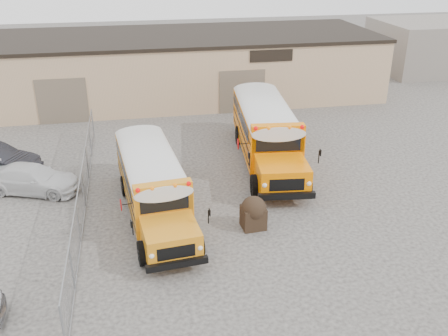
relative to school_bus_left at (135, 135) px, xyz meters
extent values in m
plane|color=#33312F|center=(3.51, -7.70, -1.58)|extent=(120.00, 120.00, 0.00)
cube|color=tan|center=(3.51, 12.30, 0.67)|extent=(30.00, 10.00, 4.50)
cube|color=black|center=(3.51, 12.30, 2.97)|extent=(30.20, 10.20, 0.25)
cube|color=black|center=(9.51, 7.28, 2.32)|extent=(3.00, 0.08, 0.80)
cube|color=brown|center=(-4.49, 7.28, -0.08)|extent=(3.20, 0.08, 3.00)
cube|color=brown|center=(7.51, 7.28, -0.08)|extent=(3.20, 0.08, 3.00)
cylinder|color=gray|center=(-2.49, -13.70, -0.68)|extent=(0.07, 0.07, 1.80)
cylinder|color=gray|center=(-2.49, -10.70, -0.68)|extent=(0.07, 0.07, 1.80)
cylinder|color=gray|center=(-2.49, -7.70, -0.68)|extent=(0.07, 0.07, 1.80)
cylinder|color=gray|center=(-2.49, -4.70, -0.68)|extent=(0.07, 0.07, 1.80)
cylinder|color=gray|center=(-2.49, -1.70, -0.68)|extent=(0.07, 0.07, 1.80)
cylinder|color=gray|center=(-2.49, 1.30, -0.68)|extent=(0.07, 0.07, 1.80)
cylinder|color=gray|center=(-2.49, 4.30, -0.68)|extent=(0.07, 0.07, 1.80)
cylinder|color=gray|center=(-2.49, -4.70, 0.20)|extent=(0.05, 18.00, 0.05)
cylinder|color=gray|center=(-2.49, -4.70, -1.53)|extent=(0.05, 18.00, 0.05)
cube|color=gray|center=(-2.49, -4.70, -0.68)|extent=(0.02, 18.00, 1.70)
cube|color=gray|center=(27.51, 16.30, 0.62)|extent=(10.00, 8.00, 4.40)
cube|color=orange|center=(-0.04, 0.40, -0.16)|extent=(3.01, 7.21, 1.89)
cube|color=orange|center=(0.42, -4.09, -0.57)|extent=(2.22, 2.22, 1.06)
cube|color=black|center=(0.31, -3.07, 0.37)|extent=(1.89, 0.25, 0.69)
cube|color=silver|center=(-0.04, 0.40, 0.92)|extent=(3.02, 7.28, 0.37)
cube|color=orange|center=(0.29, -2.85, 0.95)|extent=(2.29, 0.69, 0.33)
sphere|color=#E50705|center=(-0.65, -3.16, 1.06)|extent=(0.18, 0.18, 0.18)
sphere|color=#E50705|center=(1.28, -2.97, 1.06)|extent=(0.18, 0.18, 0.18)
sphere|color=orange|center=(-0.12, -3.11, 1.06)|extent=(0.18, 0.18, 0.18)
sphere|color=orange|center=(0.75, -3.02, 1.06)|extent=(0.18, 0.18, 0.18)
cube|color=black|center=(0.53, -5.17, -0.99)|extent=(2.27, 0.43, 0.26)
cube|color=black|center=(-0.40, 3.94, -0.99)|extent=(2.27, 0.41, 0.26)
cube|color=black|center=(-0.04, 0.40, -0.23)|extent=(3.03, 7.07, 0.06)
cube|color=black|center=(-0.07, 0.68, 0.37)|extent=(2.92, 6.11, 0.57)
cylinder|color=black|center=(-0.68, -4.10, -1.10)|extent=(0.35, 0.98, 0.96)
cylinder|color=black|center=(1.50, -3.88, -1.10)|extent=(0.35, 0.98, 0.96)
cylinder|color=black|center=(-1.28, 1.68, -1.10)|extent=(0.35, 0.98, 0.96)
cylinder|color=black|center=(0.91, 1.91, -1.10)|extent=(0.35, 0.98, 0.96)
cylinder|color=#BF0505|center=(-1.36, -2.14, -0.04)|extent=(0.08, 0.52, 0.52)
cube|color=#FF7A00|center=(7.75, 6.10, 0.05)|extent=(3.45, 8.26, 2.17)
cube|color=#FF7A00|center=(7.22, 0.95, -0.43)|extent=(2.55, 2.55, 1.21)
cube|color=black|center=(7.34, 2.13, 0.66)|extent=(2.16, 0.29, 0.79)
cube|color=silver|center=(7.75, 6.10, 1.29)|extent=(3.46, 8.34, 0.42)
cube|color=#FF7A00|center=(7.36, 2.37, 1.32)|extent=(2.63, 0.79, 0.38)
sphere|color=#E50705|center=(6.23, 2.24, 1.45)|extent=(0.21, 0.21, 0.21)
sphere|color=#E50705|center=(8.44, 2.02, 1.45)|extent=(0.21, 0.21, 0.21)
sphere|color=orange|center=(6.84, 2.18, 1.45)|extent=(0.21, 0.21, 0.21)
sphere|color=orange|center=(7.83, 2.08, 1.45)|extent=(0.21, 0.21, 0.21)
cube|color=black|center=(7.09, -0.29, -0.91)|extent=(2.60, 0.50, 0.30)
cube|color=black|center=(8.17, 10.16, -0.91)|extent=(2.60, 0.48, 0.30)
cube|color=black|center=(7.75, 6.10, -0.03)|extent=(3.48, 8.10, 0.06)
cube|color=black|center=(7.78, 6.42, 0.66)|extent=(3.35, 7.00, 0.66)
cylinder|color=black|center=(5.98, 1.20, -1.03)|extent=(0.41, 1.12, 1.10)
cylinder|color=black|center=(8.48, 0.94, -1.03)|extent=(0.41, 1.12, 1.10)
cylinder|color=black|center=(6.66, 7.83, -1.03)|extent=(0.41, 1.12, 1.10)
cylinder|color=black|center=(9.16, 7.57, -1.03)|extent=(0.41, 1.12, 1.10)
cylinder|color=#BF0505|center=(5.68, 3.56, 0.18)|extent=(0.09, 0.59, 0.59)
cube|color=black|center=(4.60, -7.83, -1.10)|extent=(1.02, 0.93, 0.96)
sphere|color=black|center=(4.60, -7.83, -0.67)|extent=(1.06, 1.06, 1.06)
imported|color=silver|center=(-5.02, -2.61, -0.92)|extent=(4.93, 3.28, 1.33)
camera|label=1|loc=(-0.02, -25.43, 9.57)|focal=40.00mm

